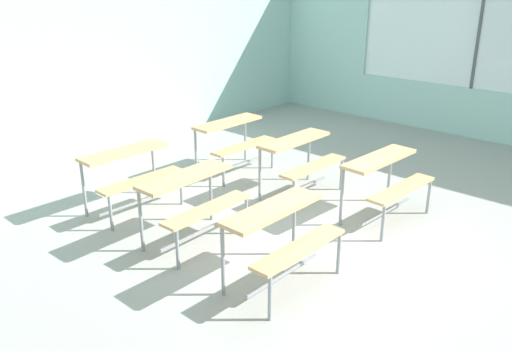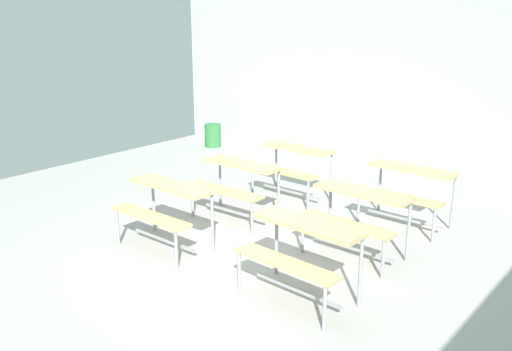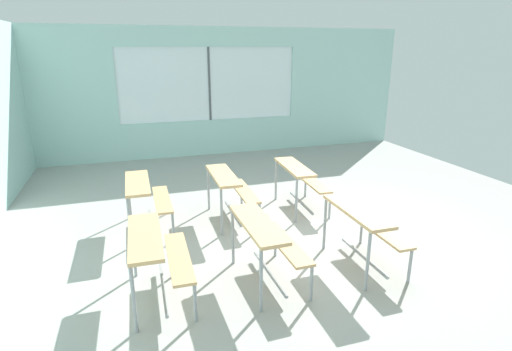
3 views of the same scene
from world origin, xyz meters
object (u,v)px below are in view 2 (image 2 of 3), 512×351
at_px(desk_bench_r2c0, 293,160).
at_px(trash_bin, 213,135).
at_px(desk_bench_r0c0, 165,201).
at_px(desk_bench_r0c1, 301,244).
at_px(desk_bench_r1c1, 357,208).
at_px(desk_bench_r1c0, 236,178).
at_px(desk_bench_r2c1, 408,183).

height_order(desk_bench_r2c0, trash_bin, desk_bench_r2c0).
xyz_separation_m(desk_bench_r0c0, desk_bench_r0c1, (1.88, -0.02, 0.00)).
distance_m(desk_bench_r0c0, desk_bench_r1c1, 2.14).
bearing_deg(desk_bench_r1c0, desk_bench_r0c1, -34.42).
bearing_deg(trash_bin, desk_bench_r0c1, -39.13).
xyz_separation_m(desk_bench_r2c1, trash_bin, (-4.86, 1.60, -0.34)).
height_order(desk_bench_r1c0, desk_bench_r1c1, same).
bearing_deg(desk_bench_r2c0, desk_bench_r2c1, 1.62).
bearing_deg(desk_bench_r0c1, trash_bin, 143.84).
xyz_separation_m(desk_bench_r1c0, desk_bench_r1c1, (1.79, -0.05, 0.00)).
bearing_deg(desk_bench_r0c0, desk_bench_r2c1, 53.02).
xyz_separation_m(desk_bench_r0c1, trash_bin, (-4.91, 3.99, -0.34)).
bearing_deg(trash_bin, desk_bench_r1c0, -42.27).
height_order(desk_bench_r0c1, trash_bin, desk_bench_r0c1).
xyz_separation_m(desk_bench_r2c0, trash_bin, (-3.10, 1.60, -0.34)).
relative_size(desk_bench_r2c0, trash_bin, 2.45).
xyz_separation_m(desk_bench_r1c0, desk_bench_r2c1, (1.81, 1.17, 0.00)).
relative_size(desk_bench_r1c0, trash_bin, 2.44).
height_order(desk_bench_r0c0, desk_bench_r0c1, same).
relative_size(desk_bench_r1c1, desk_bench_r2c1, 1.00).
distance_m(desk_bench_r1c0, desk_bench_r2c1, 2.16).
distance_m(desk_bench_r2c0, desk_bench_r2c1, 1.76).
bearing_deg(desk_bench_r2c0, desk_bench_r1c1, -33.59).
bearing_deg(desk_bench_r2c0, desk_bench_r1c0, -91.27).
bearing_deg(desk_bench_r2c1, desk_bench_r0c1, -88.08).
bearing_deg(desk_bench_r1c0, desk_bench_r2c1, 31.76).
height_order(desk_bench_r2c0, desk_bench_r2c1, same).
height_order(desk_bench_r0c0, desk_bench_r2c0, same).
bearing_deg(desk_bench_r1c1, desk_bench_r0c1, -85.29).
distance_m(desk_bench_r1c0, desk_bench_r1c1, 1.79).
bearing_deg(desk_bench_r2c1, desk_bench_r0c0, -126.78).
relative_size(desk_bench_r0c0, trash_bin, 2.43).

